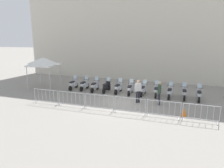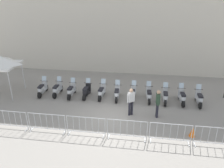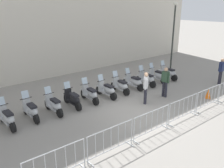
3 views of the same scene
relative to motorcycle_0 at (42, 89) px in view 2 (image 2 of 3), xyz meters
The scene contains 22 objects.
ground_plane 5.90m from the motorcycle_0, 30.13° to the right, with size 120.00×120.00×0.00m, color gray.
building_facade 10.41m from the motorcycle_0, 43.83° to the left, with size 28.00×2.40×12.40m, color beige.
motorcycle_0 is the anchor object (origin of this frame).
motorcycle_1 1.09m from the motorcycle_0, ahead, with size 0.61×1.72×1.24m.
motorcycle_2 2.17m from the motorcycle_0, ahead, with size 0.60×1.72×1.24m.
motorcycle_3 3.25m from the motorcycle_0, ahead, with size 0.64×1.72×1.24m.
motorcycle_4 4.34m from the motorcycle_0, ahead, with size 0.66×1.72×1.24m.
motorcycle_5 5.43m from the motorcycle_0, ahead, with size 0.56×1.73×1.24m.
motorcycle_6 6.51m from the motorcycle_0, ahead, with size 0.68×1.71×1.24m.
motorcycle_7 7.61m from the motorcycle_0, ahead, with size 0.56×1.73×1.24m.
motorcycle_8 8.69m from the motorcycle_0, ahead, with size 0.65×1.72×1.24m.
motorcycle_9 9.78m from the motorcycle_0, ahead, with size 0.56×1.73×1.24m.
motorcycle_10 10.86m from the motorcycle_0, ahead, with size 0.63×1.72×1.24m.
barrier_segment_0 4.29m from the motorcycle_0, 95.44° to the right, with size 2.01×0.68×1.07m.
barrier_segment_1 4.85m from the motorcycle_0, 69.65° to the right, with size 2.01×0.68×1.07m.
barrier_segment_2 6.12m from the motorcycle_0, 51.92° to the right, with size 2.01×0.68×1.07m.
barrier_segment_3 7.77m from the motorcycle_0, 40.96° to the right, with size 2.01×0.68×1.07m.
barrier_segment_4 9.60m from the motorcycle_0, 34.00° to the right, with size 2.01×0.68×1.07m.
barrier_segment_5 11.53m from the motorcycle_0, 29.31° to the right, with size 2.01×0.68×1.07m.
officer_near_row_end 8.31m from the motorcycle_0, 20.84° to the right, with size 0.26×0.55×1.73m.
officer_mid_plaza 6.80m from the motorcycle_0, 23.74° to the right, with size 0.49×0.37×1.73m.
traffic_cone 10.44m from the motorcycle_0, 27.75° to the right, with size 0.32×0.32×0.55m, color orange.
Camera 2 is at (0.18, -11.34, 6.78)m, focal length 34.98 mm.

